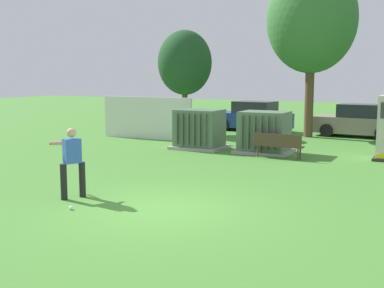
# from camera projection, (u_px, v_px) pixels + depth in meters

# --- Properties ---
(ground_plane) EXTENTS (96.00, 96.00, 0.00)m
(ground_plane) POSITION_uv_depth(u_px,v_px,m) (160.00, 210.00, 11.04)
(ground_plane) COLOR #478433
(fence_panel) EXTENTS (4.80, 0.12, 2.00)m
(fence_panel) POSITION_uv_depth(u_px,v_px,m) (147.00, 118.00, 23.31)
(fence_panel) COLOR silver
(fence_panel) RESTS_ON ground
(transformer_west) EXTENTS (2.10, 1.70, 1.62)m
(transformer_west) POSITION_uv_depth(u_px,v_px,m) (199.00, 130.00, 20.21)
(transformer_west) COLOR #9E9B93
(transformer_west) RESTS_ON ground
(transformer_mid_west) EXTENTS (2.10, 1.70, 1.62)m
(transformer_mid_west) POSITION_uv_depth(u_px,v_px,m) (264.00, 133.00, 19.11)
(transformer_mid_west) COLOR #9E9B93
(transformer_mid_west) RESTS_ON ground
(park_bench) EXTENTS (1.82, 0.48, 0.92)m
(park_bench) POSITION_uv_depth(u_px,v_px,m) (278.00, 144.00, 17.82)
(park_bench) COLOR #4C3828
(park_bench) RESTS_ON ground
(batter) EXTENTS (1.53, 0.99, 1.74)m
(batter) POSITION_uv_depth(u_px,v_px,m) (71.00, 159.00, 11.99)
(batter) COLOR black
(batter) RESTS_ON ground
(sports_ball) EXTENTS (0.09, 0.09, 0.09)m
(sports_ball) POSITION_uv_depth(u_px,v_px,m) (71.00, 208.00, 11.02)
(sports_ball) COLOR white
(sports_ball) RESTS_ON ground
(tree_left) EXTENTS (2.78, 2.78, 5.32)m
(tree_left) POSITION_uv_depth(u_px,v_px,m) (185.00, 63.00, 25.13)
(tree_left) COLOR brown
(tree_left) RESTS_ON ground
(tree_center_left) EXTENTS (4.31, 4.31, 8.23)m
(tree_center_left) POSITION_uv_depth(u_px,v_px,m) (312.00, 20.00, 23.44)
(tree_center_left) COLOR brown
(tree_center_left) RESTS_ON ground
(parked_car_leftmost) EXTENTS (4.35, 2.25, 1.62)m
(parked_car_leftmost) POSITION_uv_depth(u_px,v_px,m) (253.00, 117.00, 26.81)
(parked_car_leftmost) COLOR navy
(parked_car_leftmost) RESTS_ON ground
(parked_car_left_of_center) EXTENTS (4.33, 2.19, 1.62)m
(parked_car_left_of_center) POSITION_uv_depth(u_px,v_px,m) (359.00, 122.00, 24.17)
(parked_car_left_of_center) COLOR gray
(parked_car_left_of_center) RESTS_ON ground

